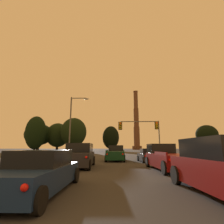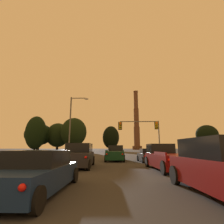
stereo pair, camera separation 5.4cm
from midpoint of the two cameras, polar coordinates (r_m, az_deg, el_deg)
suv_left_lane_second at (r=14.57m, az=-10.49°, el=-13.83°), size 2.32×4.98×1.86m
sedan_left_lane_third at (r=6.91m, az=-23.01°, el=-17.75°), size 1.99×4.71×1.43m
pickup_truck_center_lane_front at (r=21.74m, az=1.17°, el=-13.46°), size 2.33×5.56×1.82m
hatchback_right_lane_front at (r=20.11m, az=11.64°, el=-13.78°), size 2.02×4.15×1.44m
pickup_truck_right_lane_second at (r=13.47m, az=17.34°, el=-14.11°), size 2.39×5.57×1.82m
traffic_light_overhead_right at (r=27.30m, az=10.65°, el=-5.51°), size 6.37×0.50×5.58m
street_lamp at (r=26.38m, az=-12.69°, el=-2.72°), size 2.74×0.36×9.02m
smokestack at (r=139.05m, az=7.97°, el=-4.48°), size 7.35×7.35×46.94m
treeline_far_right at (r=80.73m, az=-23.69°, el=-6.18°), size 8.55×7.70×14.72m
treeline_right_mid at (r=86.69m, az=-22.85°, el=-6.79°), size 12.57×11.32×12.25m
treeline_far_left at (r=76.61m, az=-12.45°, el=-6.44°), size 10.91×9.82×14.10m
treeline_center_left at (r=85.36m, az=28.55°, el=-6.53°), size 9.10×8.19×11.09m
treeline_center_right at (r=84.84m, az=-17.32°, el=-7.21°), size 10.40×9.36×12.69m
treeline_left_mid at (r=81.80m, az=-0.41°, el=-8.29°), size 7.64×6.88×11.42m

